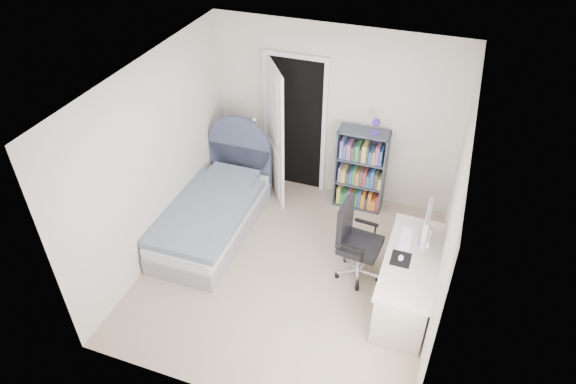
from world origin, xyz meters
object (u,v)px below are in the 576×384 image
(office_chair, at_px, (354,237))
(bed, at_px, (214,212))
(nightstand, at_px, (251,162))
(floor_lamp, at_px, (254,162))
(desk, at_px, (408,279))
(bookcase, at_px, (361,173))

(office_chair, bearing_deg, bed, 174.57)
(bed, bearing_deg, office_chair, -5.43)
(office_chair, bearing_deg, nightstand, 144.26)
(bed, distance_m, floor_lamp, 1.03)
(nightstand, bearing_deg, bed, -91.45)
(floor_lamp, bearing_deg, desk, -30.26)
(bookcase, bearing_deg, desk, -59.99)
(bookcase, xyz_separation_m, office_chair, (0.23, -1.35, 0.02))
(nightstand, bearing_deg, floor_lamp, -53.69)
(floor_lamp, relative_size, office_chair, 1.19)
(nightstand, relative_size, bookcase, 0.38)
(bookcase, relative_size, office_chair, 1.37)
(bookcase, relative_size, desk, 1.00)
(nightstand, distance_m, bookcase, 1.68)
(bed, height_order, nightstand, bed)
(bookcase, xyz_separation_m, desk, (0.93, -1.61, -0.17))
(desk, bearing_deg, office_chair, 159.53)
(desk, bearing_deg, floor_lamp, 149.74)
(bookcase, distance_m, desk, 1.87)
(floor_lamp, height_order, bookcase, bookcase)
(nightstand, distance_m, desk, 3.06)
(bed, distance_m, nightstand, 1.18)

